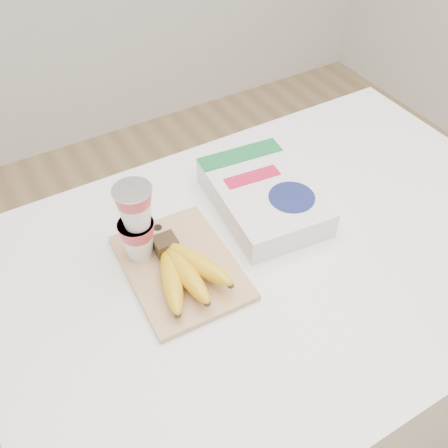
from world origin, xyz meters
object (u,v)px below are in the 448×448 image
at_px(bananas, 184,270).
at_px(yogurt_stack, 136,221).
at_px(cereal_box, 263,196).
at_px(cutting_board, 181,267).
at_px(table, 268,358).

height_order(bananas, yogurt_stack, yogurt_stack).
bearing_deg(yogurt_stack, cereal_box, 1.00).
bearing_deg(cutting_board, table, -12.52).
bearing_deg(table, bananas, 174.51).
relative_size(yogurt_stack, cereal_box, 0.56).
xyz_separation_m(cutting_board, cereal_box, (0.26, 0.08, 0.03)).
bearing_deg(cutting_board, yogurt_stack, 131.64).
xyz_separation_m(bananas, cereal_box, (0.27, 0.11, -0.01)).
bearing_deg(cereal_box, cutting_board, -157.66).
relative_size(cutting_board, cereal_box, 0.90).
distance_m(table, bananas, 0.57).
distance_m(bananas, yogurt_stack, 0.14).
distance_m(cutting_board, cereal_box, 0.27).
relative_size(table, cutting_board, 4.29).
distance_m(table, cutting_board, 0.54).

